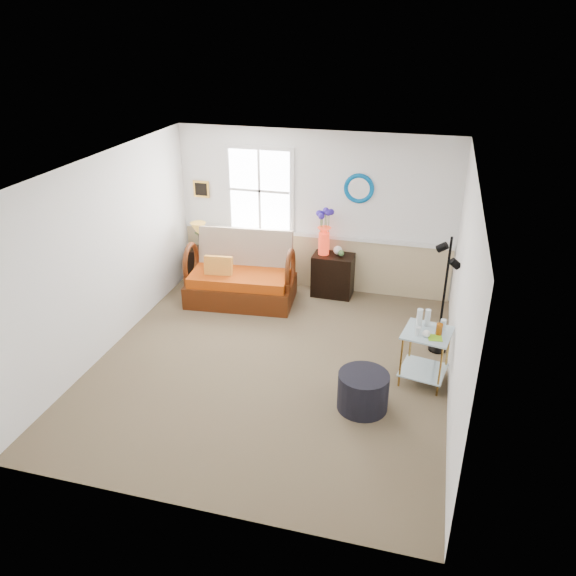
% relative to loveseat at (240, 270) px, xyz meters
% --- Properties ---
extents(floor, '(4.50, 5.00, 0.01)m').
position_rel_loveseat_xyz_m(floor, '(0.98, -1.66, -0.54)').
color(floor, brown).
rests_on(floor, ground).
extents(ceiling, '(4.50, 5.00, 0.01)m').
position_rel_loveseat_xyz_m(ceiling, '(0.98, -1.66, 2.06)').
color(ceiling, white).
rests_on(ceiling, walls).
extents(walls, '(4.51, 5.01, 2.60)m').
position_rel_loveseat_xyz_m(walls, '(0.98, -1.66, 0.76)').
color(walls, white).
rests_on(walls, floor).
extents(wainscot, '(4.46, 0.02, 0.90)m').
position_rel_loveseat_xyz_m(wainscot, '(0.98, 0.82, -0.09)').
color(wainscot, tan).
rests_on(wainscot, walls).
extents(chair_rail, '(4.46, 0.04, 0.06)m').
position_rel_loveseat_xyz_m(chair_rail, '(0.98, 0.81, 0.38)').
color(chair_rail, white).
rests_on(chair_rail, walls).
extents(window, '(1.14, 0.06, 1.44)m').
position_rel_loveseat_xyz_m(window, '(0.08, 0.81, 1.06)').
color(window, white).
rests_on(window, walls).
extents(picture, '(0.28, 0.03, 0.28)m').
position_rel_loveseat_xyz_m(picture, '(-0.94, 0.82, 1.01)').
color(picture, gold).
rests_on(picture, walls).
extents(mirror, '(0.47, 0.07, 0.47)m').
position_rel_loveseat_xyz_m(mirror, '(1.68, 0.82, 1.21)').
color(mirror, '#0078BD').
rests_on(mirror, walls).
extents(loveseat, '(1.74, 1.09, 1.09)m').
position_rel_loveseat_xyz_m(loveseat, '(0.00, 0.00, 0.00)').
color(loveseat, '#561A05').
rests_on(loveseat, floor).
extents(throw_pillow, '(0.45, 0.15, 0.44)m').
position_rel_loveseat_xyz_m(throw_pillow, '(-0.30, -0.16, 0.03)').
color(throw_pillow, '#CD5413').
rests_on(throw_pillow, loveseat).
extents(lamp_stand, '(0.40, 0.40, 0.62)m').
position_rel_loveseat_xyz_m(lamp_stand, '(-0.92, 0.50, -0.23)').
color(lamp_stand, black).
rests_on(lamp_stand, floor).
extents(table_lamp, '(0.26, 0.26, 0.47)m').
position_rel_loveseat_xyz_m(table_lamp, '(-0.88, 0.47, 0.31)').
color(table_lamp, gold).
rests_on(table_lamp, lamp_stand).
extents(potted_plant, '(0.35, 0.39, 0.30)m').
position_rel_loveseat_xyz_m(potted_plant, '(-0.79, 0.55, 0.22)').
color(potted_plant, '#486F39').
rests_on(potted_plant, lamp_stand).
extents(cabinet, '(0.65, 0.43, 0.69)m').
position_rel_loveseat_xyz_m(cabinet, '(1.37, 0.60, -0.20)').
color(cabinet, black).
rests_on(cabinet, floor).
extents(flower_vase, '(0.23, 0.23, 0.75)m').
position_rel_loveseat_xyz_m(flower_vase, '(1.20, 0.62, 0.52)').
color(flower_vase, red).
rests_on(flower_vase, cabinet).
extents(side_table, '(0.65, 0.65, 0.70)m').
position_rel_loveseat_xyz_m(side_table, '(2.92, -1.52, -0.19)').
color(side_table, '#A4752E').
rests_on(side_table, floor).
extents(tabletop_items, '(0.46, 0.46, 0.24)m').
position_rel_loveseat_xyz_m(tabletop_items, '(2.94, -1.51, 0.28)').
color(tabletop_items, silver).
rests_on(tabletop_items, side_table).
extents(floor_lamp, '(0.29, 0.29, 1.65)m').
position_rel_loveseat_xyz_m(floor_lamp, '(3.08, -0.72, 0.28)').
color(floor_lamp, black).
rests_on(floor_lamp, floor).
extents(ottoman, '(0.72, 0.72, 0.45)m').
position_rel_loveseat_xyz_m(ottoman, '(2.27, -2.25, -0.32)').
color(ottoman, black).
rests_on(ottoman, floor).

